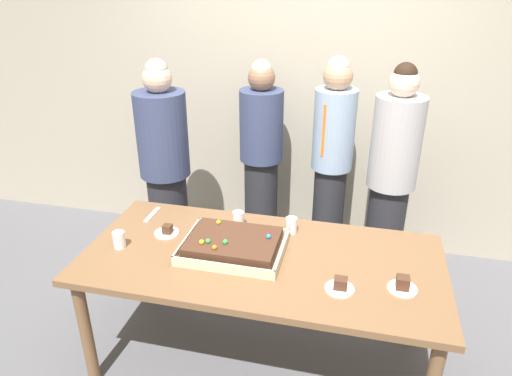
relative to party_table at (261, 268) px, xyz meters
name	(u,v)px	position (x,y,z in m)	size (l,w,h in m)	color
ground_plane	(261,358)	(0.00, 0.00, -0.69)	(12.00, 12.00, 0.00)	#5B5B60
interior_back_panel	(306,70)	(0.00, 1.60, 0.81)	(8.00, 0.12, 3.00)	#B2A893
party_table	(261,268)	(0.00, 0.00, 0.00)	(2.02, 0.95, 0.77)	brown
sheet_cake	(233,245)	(-0.17, 0.01, 0.12)	(0.57, 0.44, 0.11)	beige
plated_slice_near_left	(167,231)	(-0.61, 0.10, 0.10)	(0.15, 0.15, 0.06)	white
plated_slice_near_right	(403,285)	(0.76, -0.13, 0.11)	(0.15, 0.15, 0.08)	white
plated_slice_far_left	(340,286)	(0.45, -0.20, 0.10)	(0.15, 0.15, 0.07)	white
drink_cup_nearest	(238,219)	(-0.22, 0.30, 0.13)	(0.07, 0.07, 0.10)	white
drink_cup_middle	(119,240)	(-0.82, -0.10, 0.13)	(0.07, 0.07, 0.10)	white
drink_cup_far_end	(291,225)	(0.12, 0.30, 0.13)	(0.07, 0.07, 0.10)	white
cake_server_utensil	(152,214)	(-0.81, 0.31, 0.08)	(0.03, 0.20, 0.01)	silver
person_serving_front	(331,163)	(0.28, 1.16, 0.21)	(0.31, 0.31, 1.70)	#28282D
person_green_shirt_behind	(261,160)	(-0.28, 1.20, 0.17)	(0.34, 0.34, 1.65)	#28282D
person_striped_tie_right	(391,180)	(0.72, 0.98, 0.20)	(0.34, 0.34, 1.70)	#28282D
person_far_right_suit	(165,169)	(-0.94, 0.84, 0.18)	(0.38, 0.38, 1.68)	#28282D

